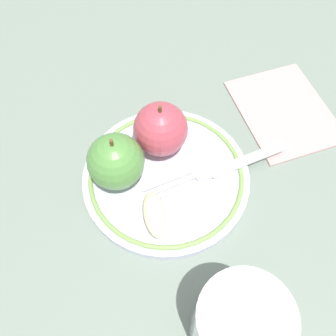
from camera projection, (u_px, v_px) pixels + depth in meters
ground_plane at (178, 173)px, 0.46m from camera, size 2.00×2.00×0.00m
plate at (168, 179)px, 0.44m from camera, size 0.20×0.20×0.01m
apple_red_whole at (116, 161)px, 0.41m from camera, size 0.06×0.06×0.07m
apple_second_whole at (163, 128)px, 0.44m from camera, size 0.06×0.06×0.07m
apple_slice_front at (155, 214)px, 0.40m from camera, size 0.04×0.06×0.02m
fork at (222, 170)px, 0.44m from camera, size 0.18×0.04×0.00m
drinking_glass at (238, 327)px, 0.32m from camera, size 0.08×0.08×0.10m
napkin_folded at (284, 110)px, 0.50m from camera, size 0.14×0.17×0.01m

